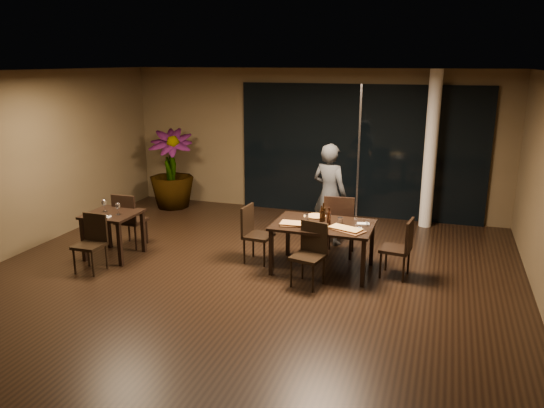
{
  "coord_description": "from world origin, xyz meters",
  "views": [
    {
      "loc": [
        2.68,
        -6.73,
        3.15
      ],
      "look_at": [
        0.25,
        0.59,
        1.05
      ],
      "focal_mm": 35.0,
      "sensor_mm": 36.0,
      "label": 1
    }
  ],
  "objects_px": {
    "chair_main_near": "(310,250)",
    "chair_side_near": "(92,239)",
    "chair_main_far": "(339,223)",
    "chair_main_left": "(254,231)",
    "bottle_b": "(329,216)",
    "side_table": "(113,220)",
    "chair_side_far": "(128,218)",
    "potted_plant": "(171,169)",
    "bottle_c": "(323,212)",
    "chair_main_right": "(401,245)",
    "bottle_a": "(321,214)",
    "diner": "(329,194)",
    "main_table": "(323,228)"
  },
  "relations": [
    {
      "from": "chair_main_near",
      "to": "chair_side_near",
      "type": "xyz_separation_m",
      "value": [
        -3.31,
        -0.54,
        -0.02
      ]
    },
    {
      "from": "chair_main_far",
      "to": "chair_main_left",
      "type": "height_order",
      "value": "chair_main_far"
    },
    {
      "from": "chair_main_near",
      "to": "bottle_b",
      "type": "xyz_separation_m",
      "value": [
        0.13,
        0.56,
        0.37
      ]
    },
    {
      "from": "chair_side_near",
      "to": "bottle_b",
      "type": "distance_m",
      "value": 3.64
    },
    {
      "from": "side_table",
      "to": "chair_main_far",
      "type": "height_order",
      "value": "chair_main_far"
    },
    {
      "from": "chair_side_far",
      "to": "chair_side_near",
      "type": "relative_size",
      "value": 1.09
    },
    {
      "from": "side_table",
      "to": "potted_plant",
      "type": "relative_size",
      "value": 0.47
    },
    {
      "from": "bottle_c",
      "to": "side_table",
      "type": "bearing_deg",
      "value": -169.38
    },
    {
      "from": "chair_main_right",
      "to": "bottle_c",
      "type": "relative_size",
      "value": 3.09
    },
    {
      "from": "side_table",
      "to": "chair_main_right",
      "type": "distance_m",
      "value": 4.6
    },
    {
      "from": "chair_main_right",
      "to": "chair_side_far",
      "type": "height_order",
      "value": "chair_side_far"
    },
    {
      "from": "chair_main_far",
      "to": "chair_side_near",
      "type": "xyz_separation_m",
      "value": [
        -3.49,
        -1.75,
        -0.1
      ]
    },
    {
      "from": "bottle_a",
      "to": "potted_plant",
      "type": "bearing_deg",
      "value": 147.87
    },
    {
      "from": "side_table",
      "to": "bottle_b",
      "type": "height_order",
      "value": "bottle_b"
    },
    {
      "from": "diner",
      "to": "bottle_b",
      "type": "bearing_deg",
      "value": 122.14
    },
    {
      "from": "chair_main_near",
      "to": "bottle_c",
      "type": "height_order",
      "value": "bottle_c"
    },
    {
      "from": "main_table",
      "to": "chair_main_left",
      "type": "bearing_deg",
      "value": 178.52
    },
    {
      "from": "chair_main_right",
      "to": "chair_side_far",
      "type": "relative_size",
      "value": 0.94
    },
    {
      "from": "side_table",
      "to": "bottle_a",
      "type": "xyz_separation_m",
      "value": [
        3.35,
        0.56,
        0.26
      ]
    },
    {
      "from": "chair_side_far",
      "to": "chair_side_near",
      "type": "distance_m",
      "value": 1.07
    },
    {
      "from": "bottle_a",
      "to": "bottle_b",
      "type": "distance_m",
      "value": 0.14
    },
    {
      "from": "main_table",
      "to": "chair_side_near",
      "type": "xyz_separation_m",
      "value": [
        -3.37,
        -1.1,
        -0.18
      ]
    },
    {
      "from": "main_table",
      "to": "diner",
      "type": "bearing_deg",
      "value": 98.4
    },
    {
      "from": "chair_side_near",
      "to": "bottle_c",
      "type": "height_order",
      "value": "bottle_c"
    },
    {
      "from": "diner",
      "to": "potted_plant",
      "type": "relative_size",
      "value": 1.04
    },
    {
      "from": "chair_main_right",
      "to": "bottle_b",
      "type": "relative_size",
      "value": 3.44
    },
    {
      "from": "diner",
      "to": "chair_main_left",
      "type": "bearing_deg",
      "value": 72.6
    },
    {
      "from": "side_table",
      "to": "chair_main_right",
      "type": "height_order",
      "value": "chair_main_right"
    },
    {
      "from": "main_table",
      "to": "side_table",
      "type": "bearing_deg",
      "value": -171.63
    },
    {
      "from": "bottle_b",
      "to": "bottle_c",
      "type": "bearing_deg",
      "value": 131.35
    },
    {
      "from": "chair_side_far",
      "to": "diner",
      "type": "xyz_separation_m",
      "value": [
        3.23,
        1.3,
        0.36
      ]
    },
    {
      "from": "chair_main_near",
      "to": "side_table",
      "type": "bearing_deg",
      "value": -168.34
    },
    {
      "from": "main_table",
      "to": "chair_main_left",
      "type": "distance_m",
      "value": 1.15
    },
    {
      "from": "chair_main_left",
      "to": "bottle_c",
      "type": "bearing_deg",
      "value": -80.72
    },
    {
      "from": "chair_side_far",
      "to": "chair_side_near",
      "type": "bearing_deg",
      "value": 92.36
    },
    {
      "from": "main_table",
      "to": "bottle_c",
      "type": "distance_m",
      "value": 0.26
    },
    {
      "from": "chair_main_left",
      "to": "diner",
      "type": "bearing_deg",
      "value": -33.54
    },
    {
      "from": "chair_main_right",
      "to": "chair_side_near",
      "type": "bearing_deg",
      "value": -67.94
    },
    {
      "from": "chair_main_right",
      "to": "bottle_b",
      "type": "xyz_separation_m",
      "value": [
        -1.08,
        -0.09,
        0.38
      ]
    },
    {
      "from": "chair_main_left",
      "to": "chair_main_near",
      "type": "bearing_deg",
      "value": -114.58
    },
    {
      "from": "chair_main_near",
      "to": "potted_plant",
      "type": "height_order",
      "value": "potted_plant"
    },
    {
      "from": "chair_main_near",
      "to": "main_table",
      "type": "bearing_deg",
      "value": 97.4
    },
    {
      "from": "chair_main_near",
      "to": "chair_main_left",
      "type": "bearing_deg",
      "value": 164.13
    },
    {
      "from": "main_table",
      "to": "chair_main_near",
      "type": "distance_m",
      "value": 0.59
    },
    {
      "from": "diner",
      "to": "potted_plant",
      "type": "xyz_separation_m",
      "value": [
        -3.79,
        1.26,
        -0.04
      ]
    },
    {
      "from": "chair_side_near",
      "to": "bottle_a",
      "type": "bearing_deg",
      "value": 19.96
    },
    {
      "from": "chair_side_far",
      "to": "chair_side_near",
      "type": "xyz_separation_m",
      "value": [
        0.05,
        -1.06,
        -0.04
      ]
    },
    {
      "from": "side_table",
      "to": "chair_side_far",
      "type": "height_order",
      "value": "chair_side_far"
    },
    {
      "from": "main_table",
      "to": "diner",
      "type": "xyz_separation_m",
      "value": [
        -0.19,
        1.27,
        0.22
      ]
    },
    {
      "from": "side_table",
      "to": "chair_main_right",
      "type": "bearing_deg",
      "value": 7.35
    }
  ]
}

